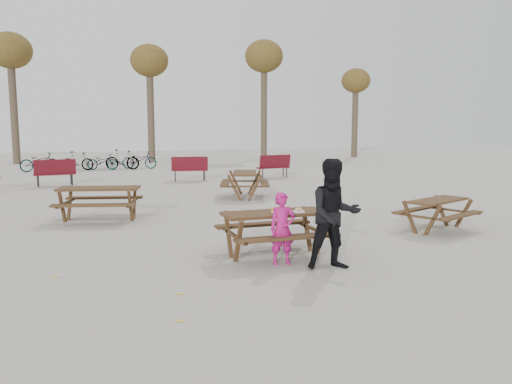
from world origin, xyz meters
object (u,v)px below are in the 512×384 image
object	(u,v)px
picnic_table_east	(437,215)
picnic_table_far	(245,185)
food_tray	(299,212)
adult	(334,214)
picnic_table_north	(99,204)
main_picnic_table	(275,223)
child	(282,229)
soda_bottle	(273,209)

from	to	relation	value
picnic_table_east	picnic_table_far	xyz separation A→B (m)	(-2.39, 6.28, 0.06)
food_tray	adult	bearing A→B (deg)	-75.36
food_tray	picnic_table_north	xyz separation A→B (m)	(-3.15, 4.66, -0.39)
main_picnic_table	adult	distance (m)	1.25
child	adult	bearing A→B (deg)	-33.61
food_tray	picnic_table_east	xyz separation A→B (m)	(3.76, 1.07, -0.45)
main_picnic_table	picnic_table_north	distance (m)	5.27
adult	picnic_table_east	world-z (taller)	adult
food_tray	picnic_table_north	world-z (taller)	food_tray
soda_bottle	picnic_table_north	world-z (taller)	soda_bottle
food_tray	adult	distance (m)	0.90
picnic_table_east	adult	bearing A→B (deg)	-173.60
soda_bottle	picnic_table_east	bearing A→B (deg)	12.78
food_tray	picnic_table_east	size ratio (longest dim) A/B	0.11
child	adult	size ratio (longest dim) A/B	0.68
soda_bottle	picnic_table_north	xyz separation A→B (m)	(-2.73, 4.53, -0.44)
soda_bottle	adult	distance (m)	1.18
child	picnic_table_north	size ratio (longest dim) A/B	0.63
picnic_table_north	picnic_table_far	world-z (taller)	picnic_table_far
main_picnic_table	food_tray	size ratio (longest dim) A/B	10.00
picnic_table_east	picnic_table_north	xyz separation A→B (m)	(-6.91, 3.59, 0.06)
food_tray	soda_bottle	xyz separation A→B (m)	(-0.42, 0.13, 0.05)
main_picnic_table	soda_bottle	distance (m)	0.28
main_picnic_table	picnic_table_east	size ratio (longest dim) A/B	1.14
main_picnic_table	adult	xyz separation A→B (m)	(0.59, -1.06, 0.29)
soda_bottle	adult	world-z (taller)	adult
picnic_table_north	adult	bearing A→B (deg)	-44.67
main_picnic_table	food_tray	distance (m)	0.46
adult	picnic_table_east	bearing A→B (deg)	37.97
food_tray	picnic_table_far	bearing A→B (deg)	79.42
child	picnic_table_far	bearing A→B (deg)	80.57
food_tray	adult	size ratio (longest dim) A/B	0.10
main_picnic_table	picnic_table_east	bearing A→B (deg)	12.01
soda_bottle	picnic_table_far	bearing A→B (deg)	76.06
main_picnic_table	child	distance (m)	0.55
child	adult	distance (m)	0.89
adult	picnic_table_far	xyz separation A→B (m)	(1.15, 8.22, -0.47)
main_picnic_table	picnic_table_far	size ratio (longest dim) A/B	0.96
picnic_table_north	picnic_table_far	distance (m)	5.27
food_tray	soda_bottle	world-z (taller)	soda_bottle
soda_bottle	picnic_table_far	xyz separation A→B (m)	(1.79, 7.23, -0.44)
child	adult	world-z (taller)	adult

